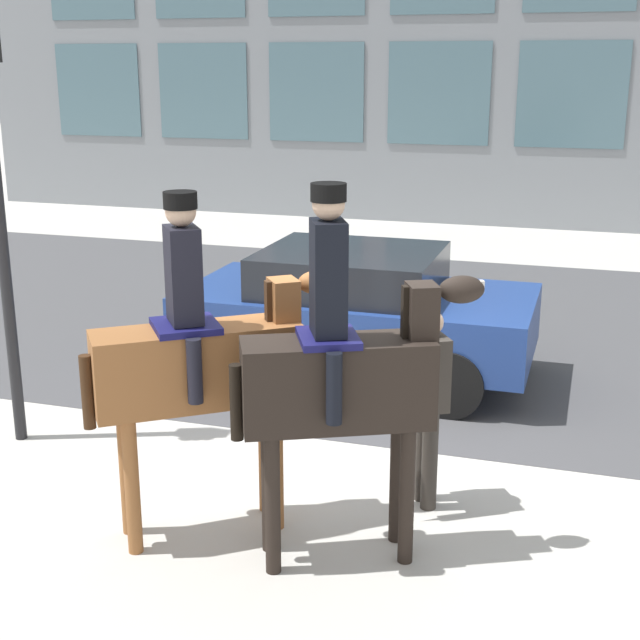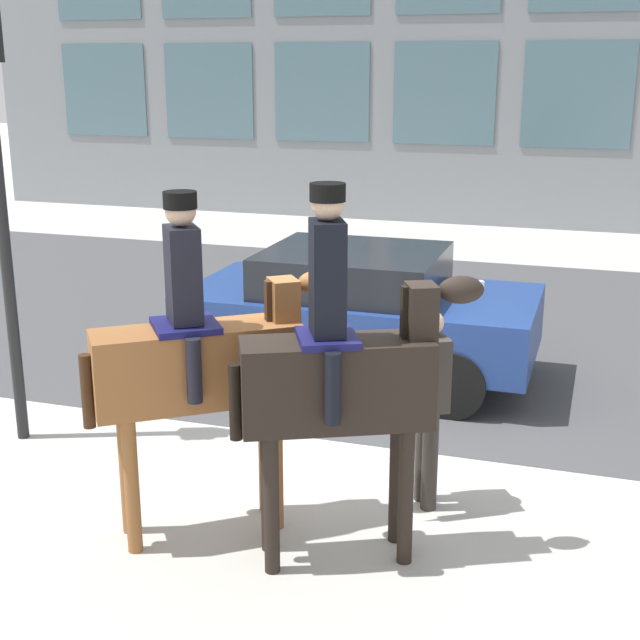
# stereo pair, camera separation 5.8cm
# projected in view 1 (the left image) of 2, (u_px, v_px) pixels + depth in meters

# --- Properties ---
(ground_plane) EXTENTS (80.00, 80.00, 0.00)m
(ground_plane) POSITION_uv_depth(u_px,v_px,m) (330.00, 464.00, 8.06)
(ground_plane) COLOR #B2AFA8
(road_surface) EXTENTS (25.56, 8.50, 0.01)m
(road_surface) POSITION_uv_depth(u_px,v_px,m) (428.00, 323.00, 12.42)
(road_surface) COLOR #444447
(road_surface) RESTS_ON ground_plane
(mounted_horse_lead) EXTENTS (1.66, 1.36, 2.64)m
(mounted_horse_lead) POSITION_uv_depth(u_px,v_px,m) (201.00, 358.00, 6.56)
(mounted_horse_lead) COLOR brown
(mounted_horse_lead) RESTS_ON ground_plane
(mounted_horse_companion) EXTENTS (1.67, 1.02, 2.74)m
(mounted_horse_companion) POSITION_uv_depth(u_px,v_px,m) (342.00, 372.00, 6.18)
(mounted_horse_companion) COLOR black
(mounted_horse_companion) RESTS_ON ground_plane
(pedestrian_bystander) EXTENTS (0.73, 0.77, 1.66)m
(pedestrian_bystander) POSITION_uv_depth(u_px,v_px,m) (427.00, 393.00, 7.07)
(pedestrian_bystander) COLOR #332D28
(pedestrian_bystander) RESTS_ON ground_plane
(street_car_near_lane) EXTENTS (3.92, 2.06, 1.48)m
(street_car_near_lane) POSITION_uv_depth(u_px,v_px,m) (357.00, 310.00, 10.14)
(street_car_near_lane) COLOR navy
(street_car_near_lane) RESTS_ON ground_plane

